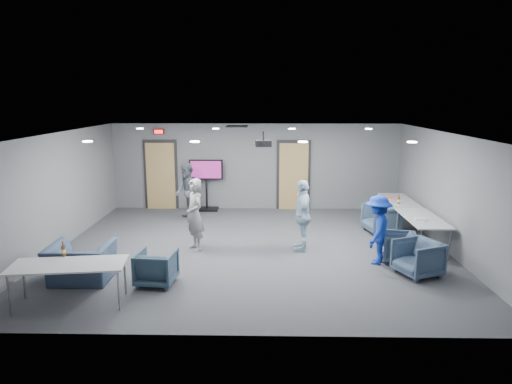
{
  "coord_description": "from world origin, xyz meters",
  "views": [
    {
      "loc": [
        0.31,
        -10.22,
        3.48
      ],
      "look_at": [
        0.08,
        0.79,
        1.2
      ],
      "focal_mm": 32.0,
      "sensor_mm": 36.0,
      "label": 1
    }
  ],
  "objects_px": {
    "chair_front_a": "(156,268)",
    "bottle_right": "(399,200)",
    "chair_right_b": "(399,247)",
    "tv_stand": "(206,182)",
    "chair_right_c": "(418,258)",
    "chair_front_b": "(81,263)",
    "projector": "(263,143)",
    "person_d": "(378,230)",
    "table_right_a": "(399,201)",
    "person_c": "(302,215)",
    "person_b": "(187,192)",
    "person_a": "(195,215)",
    "table_right_b": "(422,219)",
    "table_front_left": "(68,266)",
    "bottle_front": "(63,251)",
    "chair_right_a": "(381,219)"
  },
  "relations": [
    {
      "from": "person_c",
      "to": "table_right_a",
      "type": "relative_size",
      "value": 0.93
    },
    {
      "from": "table_front_left",
      "to": "bottle_front",
      "type": "relative_size",
      "value": 7.12
    },
    {
      "from": "chair_right_b",
      "to": "bottle_right",
      "type": "relative_size",
      "value": 2.67
    },
    {
      "from": "person_c",
      "to": "bottle_front",
      "type": "distance_m",
      "value": 5.12
    },
    {
      "from": "person_c",
      "to": "table_right_a",
      "type": "height_order",
      "value": "person_c"
    },
    {
      "from": "person_a",
      "to": "bottle_front",
      "type": "xyz_separation_m",
      "value": [
        -1.94,
        -2.53,
        -0.01
      ]
    },
    {
      "from": "chair_front_a",
      "to": "bottle_right",
      "type": "height_order",
      "value": "bottle_right"
    },
    {
      "from": "table_front_left",
      "to": "chair_right_c",
      "type": "bearing_deg",
      "value": 5.21
    },
    {
      "from": "table_front_left",
      "to": "chair_front_a",
      "type": "bearing_deg",
      "value": 27.66
    },
    {
      "from": "tv_stand",
      "to": "chair_right_c",
      "type": "bearing_deg",
      "value": -47.34
    },
    {
      "from": "person_b",
      "to": "chair_right_c",
      "type": "relative_size",
      "value": 2.12
    },
    {
      "from": "chair_right_b",
      "to": "chair_front_b",
      "type": "bearing_deg",
      "value": -68.17
    },
    {
      "from": "person_d",
      "to": "table_front_left",
      "type": "relative_size",
      "value": 0.75
    },
    {
      "from": "person_d",
      "to": "chair_front_a",
      "type": "height_order",
      "value": "person_d"
    },
    {
      "from": "chair_front_b",
      "to": "person_b",
      "type": "bearing_deg",
      "value": -106.27
    },
    {
      "from": "chair_right_a",
      "to": "projector",
      "type": "bearing_deg",
      "value": -91.03
    },
    {
      "from": "person_d",
      "to": "projector",
      "type": "height_order",
      "value": "projector"
    },
    {
      "from": "person_a",
      "to": "person_b",
      "type": "bearing_deg",
      "value": 162.49
    },
    {
      "from": "bottle_front",
      "to": "person_a",
      "type": "bearing_deg",
      "value": 52.52
    },
    {
      "from": "table_right_a",
      "to": "bottle_front",
      "type": "bearing_deg",
      "value": 123.01
    },
    {
      "from": "chair_right_b",
      "to": "projector",
      "type": "relative_size",
      "value": 1.73
    },
    {
      "from": "bottle_right",
      "to": "tv_stand",
      "type": "xyz_separation_m",
      "value": [
        -5.37,
        2.16,
        0.08
      ]
    },
    {
      "from": "person_b",
      "to": "tv_stand",
      "type": "height_order",
      "value": "person_b"
    },
    {
      "from": "bottle_right",
      "to": "chair_right_b",
      "type": "bearing_deg",
      "value": -105.01
    },
    {
      "from": "table_right_b",
      "to": "table_front_left",
      "type": "xyz_separation_m",
      "value": [
        -7.02,
        -3.19,
        -0.0
      ]
    },
    {
      "from": "chair_right_b",
      "to": "chair_right_c",
      "type": "relative_size",
      "value": 0.9
    },
    {
      "from": "bottle_front",
      "to": "person_d",
      "type": "bearing_deg",
      "value": 16.32
    },
    {
      "from": "person_d",
      "to": "chair_front_b",
      "type": "distance_m",
      "value": 6.05
    },
    {
      "from": "chair_front_a",
      "to": "table_right_a",
      "type": "relative_size",
      "value": 0.4
    },
    {
      "from": "table_right_b",
      "to": "table_right_a",
      "type": "bearing_deg",
      "value": 0.0
    },
    {
      "from": "table_right_a",
      "to": "tv_stand",
      "type": "relative_size",
      "value": 1.12
    },
    {
      "from": "chair_front_b",
      "to": "bottle_right",
      "type": "distance_m",
      "value": 7.94
    },
    {
      "from": "chair_front_b",
      "to": "projector",
      "type": "bearing_deg",
      "value": -141.68
    },
    {
      "from": "chair_front_a",
      "to": "table_right_a",
      "type": "bearing_deg",
      "value": -138.35
    },
    {
      "from": "chair_right_a",
      "to": "table_front_left",
      "type": "relative_size",
      "value": 0.41
    },
    {
      "from": "bottle_right",
      "to": "projector",
      "type": "height_order",
      "value": "projector"
    },
    {
      "from": "chair_right_b",
      "to": "chair_front_b",
      "type": "distance_m",
      "value": 6.55
    },
    {
      "from": "chair_right_b",
      "to": "projector",
      "type": "xyz_separation_m",
      "value": [
        -2.94,
        1.57,
        2.08
      ]
    },
    {
      "from": "chair_right_b",
      "to": "bottle_right",
      "type": "xyz_separation_m",
      "value": [
        0.63,
        2.36,
        0.51
      ]
    },
    {
      "from": "chair_front_b",
      "to": "projector",
      "type": "height_order",
      "value": "projector"
    },
    {
      "from": "bottle_right",
      "to": "table_right_a",
      "type": "bearing_deg",
      "value": 71.92
    },
    {
      "from": "person_a",
      "to": "bottle_right",
      "type": "height_order",
      "value": "person_a"
    },
    {
      "from": "chair_right_c",
      "to": "bottle_right",
      "type": "bearing_deg",
      "value": 147.47
    },
    {
      "from": "bottle_right",
      "to": "tv_stand",
      "type": "distance_m",
      "value": 5.79
    },
    {
      "from": "person_b",
      "to": "chair_right_b",
      "type": "height_order",
      "value": "person_b"
    },
    {
      "from": "chair_front_b",
      "to": "chair_right_b",
      "type": "bearing_deg",
      "value": -169.63
    },
    {
      "from": "chair_right_b",
      "to": "chair_front_b",
      "type": "relative_size",
      "value": 0.62
    },
    {
      "from": "chair_right_a",
      "to": "chair_right_b",
      "type": "height_order",
      "value": "chair_right_a"
    },
    {
      "from": "chair_front_a",
      "to": "bottle_right",
      "type": "xyz_separation_m",
      "value": [
        5.58,
        3.69,
        0.5
      ]
    },
    {
      "from": "chair_front_a",
      "to": "bottle_right",
      "type": "relative_size",
      "value": 2.73
    }
  ]
}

